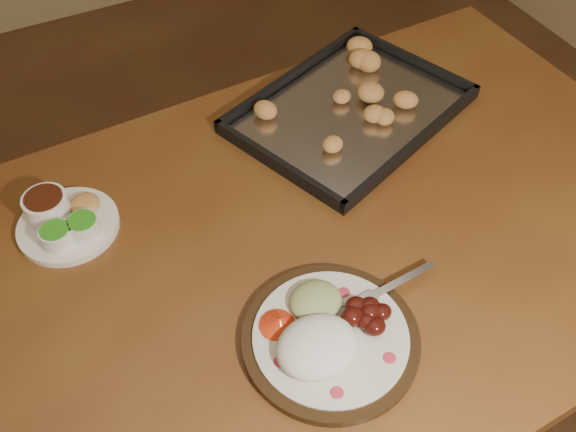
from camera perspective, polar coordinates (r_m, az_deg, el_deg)
ground at (r=1.81m, az=-6.33°, el=-14.72°), size 4.00×4.00×0.00m
dining_table at (r=1.19m, az=1.15°, el=-5.23°), size 1.53×0.95×0.75m
dinner_plate at (r=0.98m, az=3.50°, el=-10.54°), size 0.35×0.27×0.06m
condiment_saucer at (r=1.18m, az=-19.34°, el=-0.33°), size 0.18×0.18×0.06m
baking_tray at (r=1.35m, az=5.57°, el=9.43°), size 0.54×0.47×0.05m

